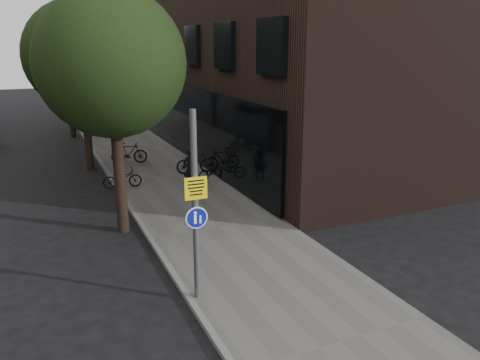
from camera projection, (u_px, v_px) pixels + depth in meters
ground at (257, 276)px, 12.22m from camera, size 120.00×120.00×0.00m
sidewalk at (165, 177)px, 21.07m from camera, size 4.50×60.00×0.12m
curb_edge at (114, 183)px, 20.19m from camera, size 0.15×60.00×0.13m
street_tree_near at (113, 69)px, 13.86m from camera, size 4.40×4.40×7.50m
street_tree_mid at (82, 60)px, 21.31m from camera, size 5.00×5.00×7.80m
street_tree_far at (66, 56)px, 29.20m from camera, size 5.00×5.00×7.80m
signpost at (195, 207)px, 10.40m from camera, size 0.51×0.15×4.41m
pedestrian at (190, 168)px, 19.02m from camera, size 0.64×0.44×1.69m
parked_bike_facade_near at (213, 171)px, 20.22m from camera, size 1.66×0.91×0.83m
parked_bike_facade_far at (195, 162)px, 21.34m from camera, size 1.81×0.63×1.07m
parked_bike_curb_near at (122, 178)px, 19.20m from camera, size 1.61×0.69×0.82m
parked_bike_curb_far at (129, 153)px, 23.06m from camera, size 1.82×0.84×1.05m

